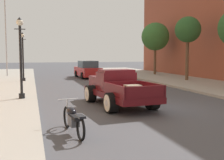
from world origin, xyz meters
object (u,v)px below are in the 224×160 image
at_px(street_lamp_near, 21,52).
at_px(street_tree_second, 188,30).
at_px(street_lamp_far, 23,53).
at_px(street_tree_third, 155,37).
at_px(car_background_red, 88,70).
at_px(hotrod_truck_maroon, 117,88).
at_px(motorcycle_parked, 73,119).
at_px(flagpole, 8,18).

relative_size(street_lamp_near, street_tree_second, 0.74).
bearing_deg(street_lamp_far, street_tree_third, 16.73).
distance_m(car_background_red, street_tree_second, 9.96).
distance_m(hotrod_truck_maroon, motorcycle_parked, 4.83).
distance_m(car_background_red, street_lamp_near, 13.76).
xyz_separation_m(flagpole, street_tree_third, (14.72, -2.06, -1.66)).
height_order(hotrod_truck_maroon, street_tree_third, street_tree_third).
relative_size(hotrod_truck_maroon, street_tree_third, 0.93).
height_order(car_background_red, street_tree_third, street_tree_third).
relative_size(car_background_red, flagpole, 0.48).
xyz_separation_m(motorcycle_parked, street_tree_third, (11.51, 19.46, 3.67)).
relative_size(hotrod_truck_maroon, street_tree_second, 0.98).
xyz_separation_m(motorcycle_parked, street_lamp_far, (-1.73, 15.48, 1.94)).
distance_m(motorcycle_parked, street_lamp_near, 6.67).
bearing_deg(street_lamp_far, street_tree_second, -12.73).
distance_m(flagpole, street_tree_second, 17.02).
distance_m(street_lamp_near, street_lamp_far, 9.29).
relative_size(street_lamp_near, street_lamp_far, 1.00).
height_order(hotrod_truck_maroon, flagpole, flagpole).
distance_m(street_lamp_near, street_tree_second, 14.39).
bearing_deg(street_lamp_near, motorcycle_parked, -75.68).
distance_m(motorcycle_parked, street_tree_second, 17.24).
height_order(hotrod_truck_maroon, car_background_red, car_background_red).
relative_size(car_background_red, street_lamp_far, 1.14).
height_order(street_lamp_far, street_tree_third, street_tree_third).
xyz_separation_m(hotrod_truck_maroon, street_tree_second, (8.64, 8.47, 3.46)).
bearing_deg(street_lamp_near, street_tree_second, 26.52).
distance_m(hotrod_truck_maroon, flagpole, 19.02).
relative_size(motorcycle_parked, street_tree_third, 0.39).
bearing_deg(motorcycle_parked, street_lamp_far, 96.38).
height_order(motorcycle_parked, street_tree_second, street_tree_second).
bearing_deg(motorcycle_parked, street_tree_third, 59.39).
xyz_separation_m(car_background_red, street_tree_third, (7.43, 0.84, 3.35)).
height_order(car_background_red, street_lamp_far, street_lamp_far).
bearing_deg(street_tree_second, flagpole, 148.10).
xyz_separation_m(street_lamp_near, street_tree_second, (12.77, 6.37, 1.83)).
bearing_deg(car_background_red, street_tree_second, -40.46).
xyz_separation_m(hotrod_truck_maroon, motorcycle_parked, (-2.55, -4.09, -0.31)).
bearing_deg(street_tree_second, hotrod_truck_maroon, -135.57).
bearing_deg(street_lamp_near, street_tree_third, 45.39).
distance_m(street_tree_second, street_tree_third, 6.91).
distance_m(flagpole, street_tree_third, 14.95).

